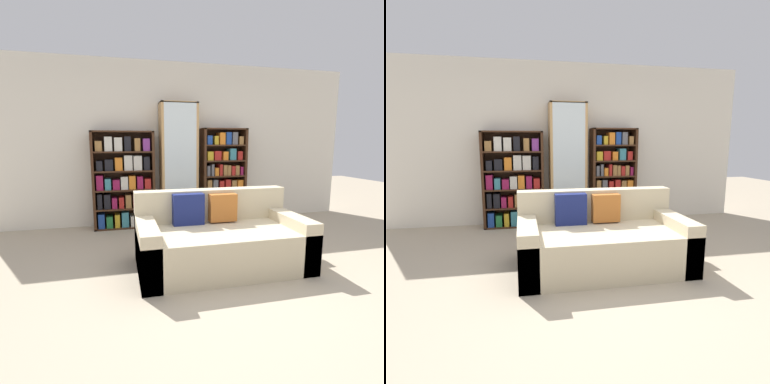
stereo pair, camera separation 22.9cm
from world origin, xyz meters
TOP-DOWN VIEW (x-y plane):
  - ground_plane at (0.00, 0.00)m, footprint 16.00×16.00m
  - wall_back at (0.00, 2.56)m, footprint 6.22×0.06m
  - couch at (0.05, 0.51)m, footprint 1.85×0.99m
  - bookshelf_left at (-0.95, 2.36)m, footprint 0.98×0.32m
  - display_cabinet at (-0.05, 2.34)m, footprint 0.60×0.36m
  - bookshelf_right at (0.74, 2.36)m, footprint 0.77×0.32m
  - wine_bottle at (0.30, 1.25)m, footprint 0.07×0.07m

SIDE VIEW (x-z plane):
  - ground_plane at x=0.00m, z-range 0.00..0.00m
  - wine_bottle at x=0.30m, z-range -0.03..0.34m
  - couch at x=0.05m, z-range -0.12..0.71m
  - bookshelf_left at x=-0.95m, z-range -0.03..1.54m
  - bookshelf_right at x=0.74m, z-range -0.03..1.60m
  - display_cabinet at x=-0.05m, z-range -0.01..2.01m
  - wall_back at x=0.00m, z-range 0.00..2.70m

